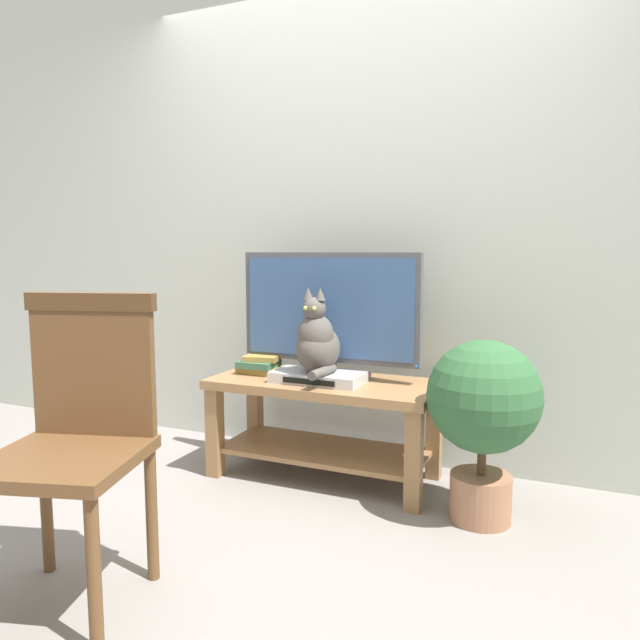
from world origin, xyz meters
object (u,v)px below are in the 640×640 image
tv_stand (324,410)px  tv (329,313)px  potted_plant (483,408)px  media_box (318,377)px  book_stack (260,365)px  cat (317,342)px  wooden_chair (77,424)px

tv_stand → tv: (0.00, 0.07, 0.48)m
tv_stand → potted_plant: size_ratio=1.45×
tv_stand → media_box: (-0.01, -0.06, 0.18)m
tv_stand → book_stack: 0.41m
book_stack → potted_plant: bearing=-9.5°
tv → book_stack: (-0.36, -0.06, -0.28)m
cat → book_stack: 0.40m
tv_stand → media_box: media_box is taller
tv → book_stack: bearing=-171.4°
tv_stand → book_stack: (-0.36, 0.01, 0.20)m
media_box → cat: (0.00, -0.01, 0.18)m
tv → potted_plant: (0.79, -0.25, -0.34)m
cat → potted_plant: cat is taller
cat → potted_plant: (0.80, -0.11, -0.21)m
media_box → book_stack: book_stack is taller
tv_stand → tv: tv is taller
tv_stand → book_stack: size_ratio=4.61×
tv → tv_stand: bearing=-90.0°
tv_stand → wooden_chair: size_ratio=1.13×
tv_stand → wooden_chair: (-0.34, -1.23, 0.23)m
tv → cat: tv is taller
tv_stand → potted_plant: 0.82m
tv → media_box: bearing=-93.6°
cat → potted_plant: 0.83m
tv → book_stack: 0.47m
wooden_chair → book_stack: (-0.02, 1.25, -0.04)m
tv_stand → cat: bearing=-95.3°
tv_stand → potted_plant: bearing=-12.8°
media_box → cat: cat is taller
cat → wooden_chair: bearing=-106.1°
tv → wooden_chair: tv is taller
media_box → cat: bearing=-85.2°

